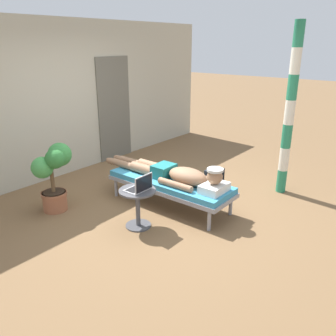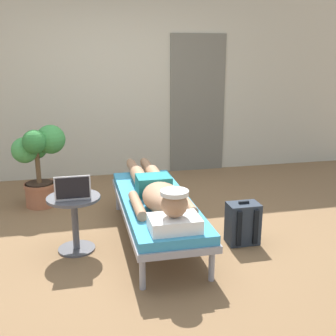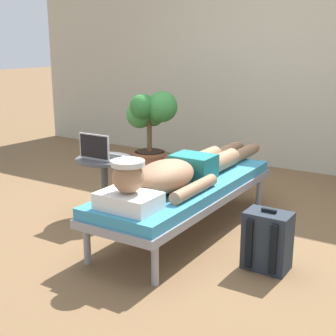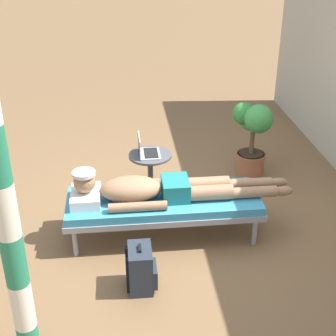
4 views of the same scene
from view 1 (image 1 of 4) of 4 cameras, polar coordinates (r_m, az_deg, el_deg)
name	(u,v)px [view 1 (image 1 of 4)]	position (r m, az deg, el deg)	size (l,w,h in m)	color
ground_plane	(156,205)	(5.30, -1.93, -6.03)	(40.00, 40.00, 0.00)	brown
house_wall_back	(63,99)	(6.63, -16.63, 10.73)	(7.60, 0.20, 2.70)	#B2AD99
house_door_panel	(114,109)	(7.28, -8.73, 9.44)	(0.84, 0.03, 2.04)	#625F54
lounge_chair	(170,183)	(5.16, 0.32, -2.51)	(0.66, 1.93, 0.42)	gray
person_reclining	(175,174)	(5.05, 1.07, -0.91)	(0.53, 2.17, 0.33)	white
side_table	(138,202)	(4.58, -4.95, -5.47)	(0.48, 0.48, 0.52)	#4C4C51
laptop	(140,187)	(4.46, -4.55, -3.03)	(0.31, 0.24, 0.23)	silver
backpack	(214,181)	(5.68, 7.44, -2.17)	(0.30, 0.26, 0.42)	#262D38
potted_plant	(53,172)	(5.19, -18.18, -0.58)	(0.62, 0.47, 0.97)	#9E5B3D
porch_post	(290,112)	(5.68, 19.14, 8.55)	(0.15, 0.15, 2.60)	#267F59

